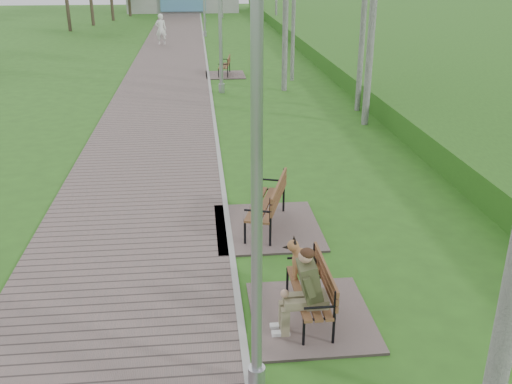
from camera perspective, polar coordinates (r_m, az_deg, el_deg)
walkway at (r=27.22m, az=-8.69°, el=12.34°), size 3.50×67.00×0.04m
kerb at (r=27.19m, az=-4.91°, el=12.51°), size 0.10×67.00×0.05m
embankment at (r=28.58m, az=20.53°, el=11.64°), size 14.00×70.00×1.60m
bench_main at (r=7.92m, az=5.05°, el=-10.16°), size 1.66×1.85×1.45m
bench_second at (r=10.51m, az=0.97°, el=-2.56°), size 1.91×2.12×1.17m
bench_third at (r=24.80m, az=-3.18°, el=11.97°), size 1.64×1.82×1.01m
lamp_post_near at (r=5.72m, az=0.08°, el=-0.45°), size 0.20×0.20×5.20m
lamp_post_second at (r=21.14m, az=-3.62°, el=17.07°), size 0.22×0.22×5.80m
pedestrian_near at (r=34.24m, az=-9.49°, el=15.74°), size 0.66×0.47×1.73m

